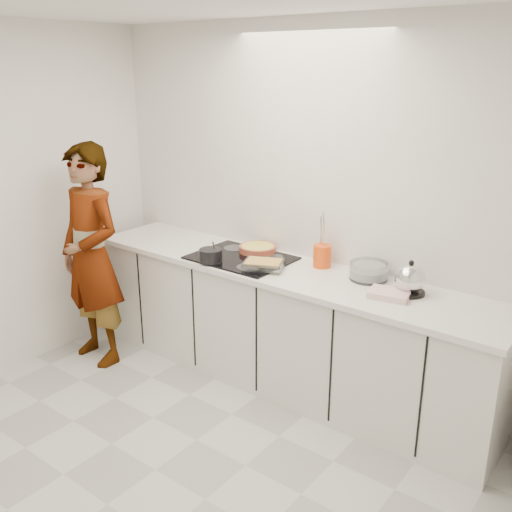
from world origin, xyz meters
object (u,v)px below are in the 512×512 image
Objects in this scene: kettle at (410,280)px; utensil_crock at (322,256)px; cook at (91,256)px; hob at (241,258)px; baking_dish at (264,264)px; saucepan at (211,255)px; tart_dish at (258,248)px; mixing_bowl at (369,272)px.

utensil_crock is (-0.70, 0.10, -0.01)m from kettle.
hob is at bearing 33.11° from cook.
utensil_crock is 1.78m from cook.
cook reaches higher than baking_dish.
saucepan is at bearing -147.77° from utensil_crock.
tart_dish is 1.80× the size of utensil_crock.
hob is 1.28m from kettle.
hob is at bearing -95.77° from tart_dish.
saucepan is at bearing -108.45° from tart_dish.
utensil_crock is (-0.38, 0.03, 0.03)m from mixing_bowl.
baking_dish is 1.04× the size of mixing_bowl.
kettle is 0.14× the size of cook.
mixing_bowl is (1.06, 0.40, -0.01)m from saucepan.
kettle reaches higher than mixing_bowl.
saucepan is at bearing -162.77° from baking_dish.
hob is at bearing -174.92° from kettle.
hob is 2.49× the size of tart_dish.
mixing_bowl is (0.93, 0.01, 0.02)m from tart_dish.
baking_dish is 1.32× the size of kettle.
utensil_crock is at bearing 46.63° from baking_dish.
tart_dish is at bearing 39.73° from cook.
saucepan is (-0.13, -0.39, 0.02)m from tart_dish.
tart_dish is 1.25m from kettle.
hob is 0.41× the size of cook.
mixing_bowl is 0.33m from kettle.
cook is (-1.97, -0.76, -0.09)m from mixing_bowl.
baking_dish is at bearing -168.41° from kettle.
utensil_crock is (0.68, 0.43, 0.02)m from saucepan.
mixing_bowl reaches higher than tart_dish.
utensil_crock is at bearing 3.75° from tart_dish.
kettle is at bearing 13.20° from saucepan.
utensil_crock reaches higher than hob.
cook is (-1.30, -0.48, -0.08)m from baking_dish.
saucepan is 1.13× the size of utensil_crock.
cook reaches higher than tart_dish.
mixing_bowl is 0.18× the size of cook.
baking_dish is 0.42m from utensil_crock.
cook is (-1.59, -0.79, -0.12)m from utensil_crock.
hob is at bearing -159.06° from utensil_crock.
hob is 1.18m from cook.
mixing_bowl is at bearing 0.43° from tart_dish.
mixing_bowl is at bearing 20.64° from saucepan.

